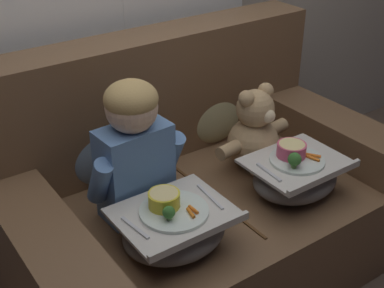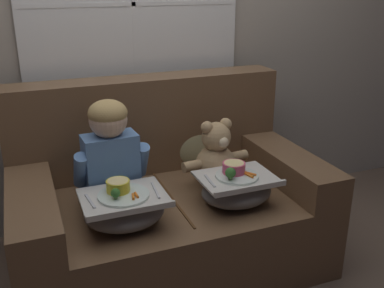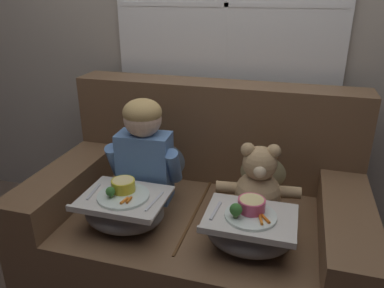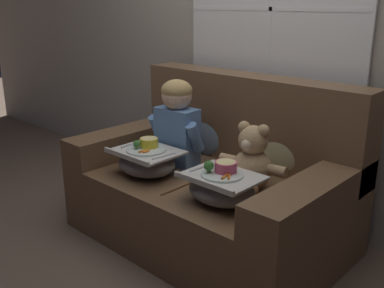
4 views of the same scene
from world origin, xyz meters
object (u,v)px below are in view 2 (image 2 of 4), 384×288
object	(u,v)px
throw_pillow_behind_child	(101,152)
lap_tray_child	(124,209)
lap_tray_teddy	(236,189)
couch	(164,201)
throw_pillow_behind_teddy	(197,140)
teddy_bear	(216,157)
child_figure	(110,148)

from	to	relation	value
throw_pillow_behind_child	lap_tray_child	xyz separation A→B (m)	(-0.00, -0.54, -0.08)
throw_pillow_behind_child	lap_tray_teddy	distance (m)	0.80
couch	lap_tray_teddy	world-z (taller)	couch
couch	lap_tray_child	distance (m)	0.46
throw_pillow_behind_child	throw_pillow_behind_teddy	bearing A→B (deg)	0.00
couch	teddy_bear	size ratio (longest dim) A/B	3.94
throw_pillow_behind_child	teddy_bear	xyz separation A→B (m)	(0.58, -0.29, -0.01)
child_figure	lap_tray_teddy	xyz separation A→B (m)	(0.58, -0.26, -0.21)
child_figure	teddy_bear	world-z (taller)	child_figure
throw_pillow_behind_teddy	lap_tray_child	size ratio (longest dim) A/B	0.87
lap_tray_child	throw_pillow_behind_child	bearing A→B (deg)	89.92
teddy_bear	lap_tray_teddy	size ratio (longest dim) A/B	1.06
couch	lap_tray_child	size ratio (longest dim) A/B	4.09
lap_tray_teddy	lap_tray_child	bearing A→B (deg)	179.99
throw_pillow_behind_child	teddy_bear	bearing A→B (deg)	-26.30
throw_pillow_behind_teddy	teddy_bear	bearing A→B (deg)	-89.87
couch	child_figure	distance (m)	0.48
throw_pillow_behind_child	child_figure	size ratio (longest dim) A/B	0.67
lap_tray_child	throw_pillow_behind_teddy	bearing A→B (deg)	42.94
couch	throw_pillow_behind_child	size ratio (longest dim) A/B	4.39
throw_pillow_behind_child	child_figure	distance (m)	0.31
throw_pillow_behind_teddy	couch	bearing A→B (deg)	-141.33
lap_tray_child	lap_tray_teddy	size ratio (longest dim) A/B	1.02
throw_pillow_behind_child	throw_pillow_behind_teddy	distance (m)	0.58
throw_pillow_behind_child	lap_tray_child	bearing A→B (deg)	-90.08
couch	child_figure	world-z (taller)	couch
couch	throw_pillow_behind_teddy	bearing A→B (deg)	38.67
child_figure	lap_tray_child	bearing A→B (deg)	-90.19
teddy_bear	lap_tray_child	world-z (taller)	teddy_bear
throw_pillow_behind_child	throw_pillow_behind_teddy	size ratio (longest dim) A/B	1.08
throw_pillow_behind_teddy	teddy_bear	size ratio (longest dim) A/B	0.83
throw_pillow_behind_teddy	child_figure	xyz separation A→B (m)	(-0.58, -0.28, 0.13)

